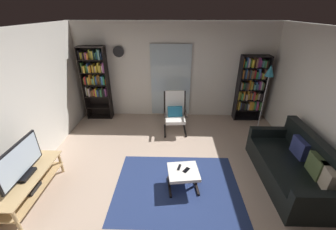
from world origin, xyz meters
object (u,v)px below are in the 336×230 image
cell_phone (186,170)px  tv_remote (179,167)px  lounge_armchair (175,111)px  leather_sofa (294,167)px  wall_clock (118,52)px  bookshelf_near_sofa (251,87)px  tv_stand (28,183)px  floor_lamp_by_shelf (269,78)px  television (20,162)px  bookshelf_near_tv (96,79)px  ottoman (183,174)px

cell_phone → tv_remote: bearing=-173.5°
tv_remote → cell_phone: tv_remote is taller
lounge_armchair → tv_remote: bearing=-87.8°
leather_sofa → wall_clock: 4.75m
bookshelf_near_sofa → leather_sofa: bearing=-88.0°
tv_stand → leather_sofa: bearing=6.5°
floor_lamp_by_shelf → lounge_armchair: bearing=179.0°
television → cell_phone: size_ratio=6.72×
lounge_armchair → floor_lamp_by_shelf: 2.33m
tv_stand → wall_clock: bearing=74.1°
lounge_armchair → wall_clock: wall_clock is taller
leather_sofa → cell_phone: size_ratio=13.62×
television → leather_sofa: television is taller
television → bookshelf_near_tv: size_ratio=0.47×
bookshelf_near_sofa → tv_remote: (-1.98, -2.62, -0.58)m
ottoman → bookshelf_near_sofa: bearing=54.7°
wall_clock → ottoman: bearing=-59.9°
bookshelf_near_sofa → lounge_armchair: size_ratio=1.76×
tv_remote → cell_phone: size_ratio=1.03×
television → bookshelf_near_sofa: bookshelf_near_sofa is taller
tv_remote → cell_phone: 0.14m
ottoman → tv_remote: bearing=132.6°
bookshelf_near_tv → ottoman: size_ratio=3.51×
bookshelf_near_sofa → lounge_armchair: (-2.06, -0.69, -0.42)m
television → wall_clock: 3.44m
cell_phone → leather_sofa: bearing=41.9°
wall_clock → bookshelf_near_tv: bearing=-166.9°
ottoman → leather_sofa: bearing=6.0°
bookshelf_near_sofa → floor_lamp_by_shelf: bookshelf_near_sofa is taller
bookshelf_near_tv → ottoman: 3.64m
tv_remote → cell_phone: bearing=-14.1°
ottoman → wall_clock: 3.63m
tv_stand → lounge_armchair: lounge_armchair is taller
lounge_armchair → wall_clock: bearing=151.3°
leather_sofa → floor_lamp_by_shelf: floor_lamp_by_shelf is taller
cell_phone → floor_lamp_by_shelf: 2.97m
lounge_armchair → leather_sofa: bearing=-40.1°
leather_sofa → tv_stand: bearing=-173.5°
television → floor_lamp_by_shelf: size_ratio=0.54×
tv_stand → bookshelf_near_sofa: size_ratio=0.75×
television → bookshelf_near_sofa: 5.37m
television → wall_clock: (0.89, 3.13, 1.11)m
leather_sofa → wall_clock: (-3.64, 2.63, 1.54)m
bookshelf_near_sofa → leather_sofa: bookshelf_near_sofa is taller
leather_sofa → floor_lamp_by_shelf: size_ratio=1.10×
television → lounge_armchair: television is taller
tv_stand → ottoman: 2.56m
tv_stand → tv_remote: tv_stand is taller
tv_stand → ottoman: size_ratio=2.35×
tv_remote → wall_clock: (-1.58, 2.76, 1.47)m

